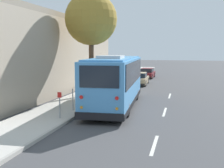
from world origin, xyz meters
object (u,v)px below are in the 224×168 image
Objects in this scene: sign_post_near at (60,105)px; fire_hydrant at (116,83)px; shuttle_bus at (115,79)px; sign_post_far at (73,100)px; street_tree at (91,16)px; parked_sedan_maroon at (147,73)px; parked_sedan_tan at (139,79)px.

fire_hydrant is at bearing -0.46° from sign_post_near.
shuttle_bus reaches higher than sign_post_far.
street_tree is 7.37m from fire_hydrant.
shuttle_bus is at bearing -38.16° from sign_post_far.
shuttle_bus is 3.31m from sign_post_far.
parked_sedan_maroon is at bearing -2.89° from shuttle_bus.
sign_post_far reaches higher than parked_sedan_maroon.
street_tree is 7.97m from sign_post_far.
parked_sedan_maroon is at bearing -8.47° from street_tree.
street_tree is (3.29, 2.70, 4.45)m from shuttle_bus.
shuttle_bus is 2.24× the size of parked_sedan_maroon.
street_tree reaches higher than sign_post_near.
parked_sedan_maroon reaches higher than fire_hydrant.
parked_sedan_maroon is (19.02, 0.35, -1.22)m from shuttle_bus.
parked_sedan_tan is at bearing -16.04° from street_tree.
parked_sedan_maroon is at bearing -7.66° from fire_hydrant.
parked_sedan_maroon is 21.57m from sign_post_far.
parked_sedan_maroon is 23.33m from sign_post_near.
fire_hydrant is (4.60, -0.84, -5.69)m from street_tree.
street_tree is 10.41× the size of fire_hydrant.
sign_post_far is at bearing 179.46° from fire_hydrant.
shuttle_bus is 11.94× the size of fire_hydrant.
street_tree is 6.46× the size of sign_post_far.
sign_post_near is (-4.25, 1.95, -0.95)m from shuttle_bus.
parked_sedan_tan is at bearing -178.52° from parked_sedan_maroon.
sign_post_far is (-5.77, -0.75, -5.44)m from street_tree.
street_tree is at bearing 162.52° from parked_sedan_tan.
sign_post_far is (-21.51, 1.60, 0.22)m from parked_sedan_maroon.
sign_post_near is 1.68× the size of fire_hydrant.
parked_sedan_tan is 14.30m from sign_post_far.
parked_sedan_maroon is 16.88m from street_tree.
shuttle_bus is at bearing -24.64° from sign_post_near.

